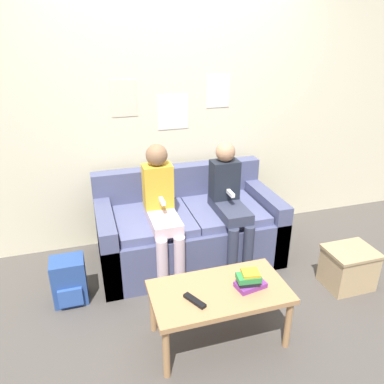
{
  "coord_description": "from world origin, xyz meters",
  "views": [
    {
      "loc": [
        -0.84,
        -2.36,
        1.99
      ],
      "look_at": [
        0.0,
        0.39,
        0.72
      ],
      "focal_mm": 35.0,
      "sensor_mm": 36.0,
      "label": 1
    }
  ],
  "objects": [
    {
      "name": "storage_box",
      "position": [
        1.15,
        -0.27,
        0.17
      ],
      "size": [
        0.39,
        0.32,
        0.34
      ],
      "color": "tan",
      "rests_on": "ground_plane"
    },
    {
      "name": "person_right",
      "position": [
        0.32,
        0.33,
        0.63
      ],
      "size": [
        0.24,
        0.56,
        1.11
      ],
      "color": "#33384C",
      "rests_on": "ground_plane"
    },
    {
      "name": "tv_remote",
      "position": [
        -0.28,
        -0.58,
        0.42
      ],
      "size": [
        0.11,
        0.17,
        0.02
      ],
      "rotation": [
        0.0,
        0.0,
        0.48
      ],
      "color": "black",
      "rests_on": "coffee_table"
    },
    {
      "name": "wall_back",
      "position": [
        -0.0,
        1.04,
        1.3
      ],
      "size": [
        8.0,
        0.06,
        2.6
      ],
      "color": "beige",
      "rests_on": "ground_plane"
    },
    {
      "name": "coffee_table",
      "position": [
        -0.09,
        -0.51,
        0.36
      ],
      "size": [
        0.91,
        0.49,
        0.41
      ],
      "color": "#AD7F51",
      "rests_on": "ground_plane"
    },
    {
      "name": "ground_plane",
      "position": [
        0.0,
        0.0,
        0.0
      ],
      "size": [
        10.0,
        10.0,
        0.0
      ],
      "primitive_type": "plane",
      "color": "#4C4742"
    },
    {
      "name": "person_left",
      "position": [
        -0.28,
        0.34,
        0.65
      ],
      "size": [
        0.24,
        0.56,
        1.14
      ],
      "color": "silver",
      "rests_on": "ground_plane"
    },
    {
      "name": "couch",
      "position": [
        0.0,
        0.52,
        0.29
      ],
      "size": [
        1.61,
        0.83,
        0.8
      ],
      "color": "#4C5175",
      "rests_on": "ground_plane"
    },
    {
      "name": "backpack",
      "position": [
        -1.06,
        0.19,
        0.18
      ],
      "size": [
        0.25,
        0.24,
        0.37
      ],
      "color": "#284789",
      "rests_on": "ground_plane"
    },
    {
      "name": "book_stack",
      "position": [
        0.11,
        -0.55,
        0.47
      ],
      "size": [
        0.21,
        0.15,
        0.12
      ],
      "color": "#7A3389",
      "rests_on": "coffee_table"
    }
  ]
}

